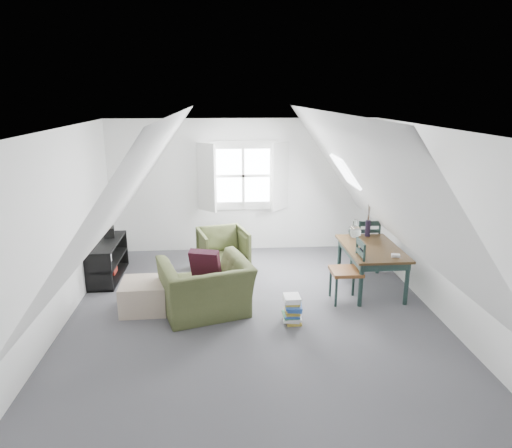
{
  "coord_description": "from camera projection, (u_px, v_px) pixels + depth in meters",
  "views": [
    {
      "loc": [
        -0.39,
        -5.72,
        2.92
      ],
      "look_at": [
        0.08,
        0.6,
        1.11
      ],
      "focal_mm": 32.0,
      "sensor_mm": 36.0,
      "label": 1
    }
  ],
  "objects": [
    {
      "name": "floor",
      "position": [
        253.0,
        313.0,
        6.32
      ],
      "size": [
        5.5,
        5.5,
        0.0
      ],
      "primitive_type": "plane",
      "color": "#49484D",
      "rests_on": "ground"
    },
    {
      "name": "ceiling",
      "position": [
        253.0,
        130.0,
        5.63
      ],
      "size": [
        5.5,
        5.5,
        0.0
      ],
      "primitive_type": "plane",
      "rotation": [
        3.14,
        0.0,
        0.0
      ],
      "color": "white",
      "rests_on": "wall_back"
    },
    {
      "name": "wall_back",
      "position": [
        243.0,
        186.0,
        8.61
      ],
      "size": [
        5.0,
        0.0,
        5.0
      ],
      "primitive_type": "plane",
      "rotation": [
        1.57,
        0.0,
        0.0
      ],
      "color": "white",
      "rests_on": "ground"
    },
    {
      "name": "wall_front",
      "position": [
        279.0,
        331.0,
        3.34
      ],
      "size": [
        5.0,
        0.0,
        5.0
      ],
      "primitive_type": "plane",
      "rotation": [
        -1.57,
        0.0,
        0.0
      ],
      "color": "white",
      "rests_on": "ground"
    },
    {
      "name": "wall_left",
      "position": [
        57.0,
        231.0,
        5.79
      ],
      "size": [
        0.0,
        5.5,
        5.5
      ],
      "primitive_type": "plane",
      "rotation": [
        1.57,
        0.0,
        1.57
      ],
      "color": "white",
      "rests_on": "ground"
    },
    {
      "name": "wall_right",
      "position": [
        438.0,
        223.0,
        6.15
      ],
      "size": [
        0.0,
        5.5,
        5.5
      ],
      "primitive_type": "plane",
      "rotation": [
        1.57,
        0.0,
        -1.57
      ],
      "color": "white",
      "rests_on": "ground"
    },
    {
      "name": "slope_left",
      "position": [
        130.0,
        189.0,
        5.72
      ],
      "size": [
        3.19,
        5.5,
        4.48
      ],
      "primitive_type": "plane",
      "rotation": [
        0.0,
        2.19,
        0.0
      ],
      "color": "white",
      "rests_on": "wall_left"
    },
    {
      "name": "slope_right",
      "position": [
        371.0,
        185.0,
        5.94
      ],
      "size": [
        3.19,
        5.5,
        4.48
      ],
      "primitive_type": "plane",
      "rotation": [
        0.0,
        -2.19,
        0.0
      ],
      "color": "white",
      "rests_on": "wall_right"
    },
    {
      "name": "dormer_window",
      "position": [
        243.0,
        176.0,
        8.48
      ],
      "size": [
        1.71,
        0.35,
        1.3
      ],
      "color": "white",
      "rests_on": "wall_back"
    },
    {
      "name": "skylight",
      "position": [
        345.0,
        171.0,
        7.19
      ],
      "size": [
        0.35,
        0.75,
        0.47
      ],
      "primitive_type": "cube",
      "rotation": [
        0.0,
        0.95,
        0.0
      ],
      "color": "white",
      "rests_on": "slope_right"
    },
    {
      "name": "armchair_near",
      "position": [
        206.0,
        313.0,
        6.32
      ],
      "size": [
        1.4,
        1.3,
        0.75
      ],
      "primitive_type": "imported",
      "rotation": [
        0.0,
        0.0,
        3.44
      ],
      "color": "#424927",
      "rests_on": "floor"
    },
    {
      "name": "armchair_far",
      "position": [
        224.0,
        269.0,
        7.89
      ],
      "size": [
        0.95,
        0.97,
        0.73
      ],
      "primitive_type": "imported",
      "rotation": [
        0.0,
        0.0,
        0.26
      ],
      "color": "#424927",
      "rests_on": "floor"
    },
    {
      "name": "throw_pillow",
      "position": [
        205.0,
        263.0,
        6.28
      ],
      "size": [
        0.46,
        0.34,
        0.42
      ],
      "primitive_type": "cube",
      "rotation": [
        0.31,
        0.0,
        -0.28
      ],
      "color": "#390F1F",
      "rests_on": "armchair_near"
    },
    {
      "name": "ottoman",
      "position": [
        145.0,
        296.0,
        6.37
      ],
      "size": [
        0.64,
        0.64,
        0.42
      ],
      "primitive_type": "cube",
      "rotation": [
        0.0,
        0.0,
        0.03
      ],
      "color": "tan",
      "rests_on": "floor"
    },
    {
      "name": "dining_table",
      "position": [
        372.0,
        253.0,
        6.97
      ],
      "size": [
        0.81,
        1.35,
        0.68
      ],
      "rotation": [
        0.0,
        0.0,
        0.06
      ],
      "color": "#332210",
      "rests_on": "floor"
    },
    {
      "name": "demijohn",
      "position": [
        354.0,
        231.0,
        7.33
      ],
      "size": [
        0.21,
        0.21,
        0.3
      ],
      "rotation": [
        0.0,
        0.0,
        0.29
      ],
      "color": "silver",
      "rests_on": "dining_table"
    },
    {
      "name": "vase_twigs",
      "position": [
        368.0,
        227.0,
        7.44
      ],
      "size": [
        0.09,
        0.09,
        0.67
      ],
      "rotation": [
        0.0,
        0.0,
        0.01
      ],
      "color": "black",
      "rests_on": "dining_table"
    },
    {
      "name": "cup",
      "position": [
        362.0,
        254.0,
        6.64
      ],
      "size": [
        0.1,
        0.1,
        0.09
      ],
      "primitive_type": "imported",
      "rotation": [
        0.0,
        0.0,
        -0.04
      ],
      "color": "black",
      "rests_on": "dining_table"
    },
    {
      "name": "paper_box",
      "position": [
        396.0,
        256.0,
        6.52
      ],
      "size": [
        0.13,
        0.1,
        0.04
      ],
      "primitive_type": "cube",
      "rotation": [
        0.0,
        0.0,
        -0.23
      ],
      "color": "white",
      "rests_on": "dining_table"
    },
    {
      "name": "dining_chair_far",
      "position": [
        366.0,
        243.0,
        7.79
      ],
      "size": [
        0.42,
        0.42,
        0.9
      ],
      "rotation": [
        0.0,
        0.0,
        2.79
      ],
      "color": "brown",
      "rests_on": "floor"
    },
    {
      "name": "dining_chair_near",
      "position": [
        348.0,
        270.0,
        6.56
      ],
      "size": [
        0.43,
        0.43,
        0.92
      ],
      "rotation": [
        0.0,
        0.0,
        -1.77
      ],
      "color": "brown",
      "rests_on": "floor"
    },
    {
      "name": "media_shelf",
      "position": [
        107.0,
        262.0,
        7.43
      ],
      "size": [
        0.41,
        1.22,
        0.62
      ],
      "rotation": [
        0.0,
        0.0,
        0.07
      ],
      "color": "black",
      "rests_on": "floor"
    },
    {
      "name": "electronics_box",
      "position": [
        109.0,
        232.0,
        7.6
      ],
      "size": [
        0.21,
        0.25,
        0.18
      ],
      "primitive_type": "cube",
      "rotation": [
        0.0,
        0.0,
        0.21
      ],
      "color": "black",
      "rests_on": "media_shelf"
    },
    {
      "name": "magazine_stack",
      "position": [
        293.0,
        309.0,
        6.02
      ],
      "size": [
        0.27,
        0.33,
        0.37
      ],
      "rotation": [
        0.0,
        0.0,
        -0.19
      ],
      "color": "#B29933",
      "rests_on": "floor"
    }
  ]
}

